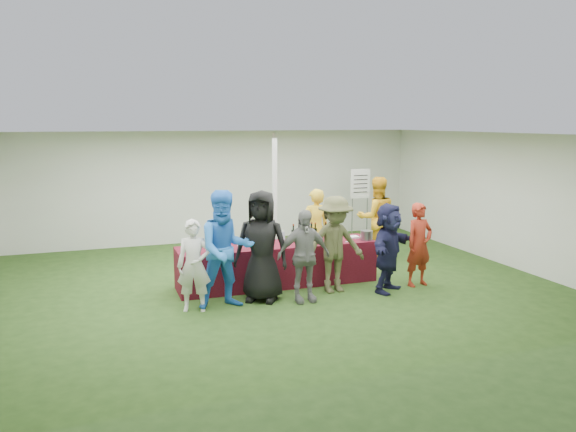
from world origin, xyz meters
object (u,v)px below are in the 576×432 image
object	(u,v)px
staff_back	(376,218)
customer_0	(194,266)
serving_table	(278,264)
customer_4	(335,245)
customer_6	(419,245)
customer_2	(262,246)
customer_3	(304,256)
staff_pourer	(315,229)
wine_list_sign	(360,189)
customer_5	(388,248)
dump_bucket	(367,235)
customer_1	(226,250)

from	to	relation	value
staff_back	customer_0	bearing A→B (deg)	35.01
staff_back	serving_table	bearing A→B (deg)	33.41
customer_4	customer_6	xyz separation A→B (m)	(1.58, -0.14, -0.09)
staff_back	customer_2	xyz separation A→B (m)	(-3.17, -1.99, 0.04)
customer_3	staff_back	bearing A→B (deg)	41.98
staff_pourer	customer_4	size ratio (longest dim) A/B	0.96
wine_list_sign	customer_5	xyz separation A→B (m)	(-1.29, -3.70, -0.54)
staff_back	dump_bucket	bearing A→B (deg)	64.51
customer_5	customer_6	xyz separation A→B (m)	(0.70, 0.14, -0.03)
customer_2	staff_back	bearing A→B (deg)	63.36
customer_6	wine_list_sign	bearing A→B (deg)	71.24
staff_pourer	customer_6	xyz separation A→B (m)	(1.30, -1.72, -0.06)
wine_list_sign	customer_1	xyz separation A→B (m)	(-4.13, -3.60, -0.38)
serving_table	customer_0	xyz separation A→B (m)	(-1.66, -0.92, 0.35)
staff_back	customer_5	size ratio (longest dim) A/B	1.13
customer_5	dump_bucket	bearing A→B (deg)	52.49
wine_list_sign	staff_back	xyz separation A→B (m)	(-0.33, -1.45, -0.43)
staff_pourer	customer_4	bearing A→B (deg)	81.57
wine_list_sign	customer_6	size ratio (longest dim) A/B	1.20
customer_3	customer_5	distance (m)	1.58
customer_2	serving_table	bearing A→B (deg)	86.76
customer_0	customer_4	bearing A→B (deg)	19.65
customer_0	customer_6	bearing A→B (deg)	16.11
customer_6	customer_3	bearing A→B (deg)	174.91
wine_list_sign	customer_0	world-z (taller)	wine_list_sign
staff_pourer	customer_0	bearing A→B (deg)	34.11
serving_table	dump_bucket	bearing A→B (deg)	-7.52
staff_pourer	staff_back	xyz separation A→B (m)	(1.57, 0.39, 0.07)
customer_0	customer_1	xyz separation A→B (m)	(0.50, -0.01, 0.22)
customer_0	customer_6	size ratio (longest dim) A/B	0.96
customer_2	customer_4	xyz separation A→B (m)	(1.32, 0.02, -0.08)
dump_bucket	customer_1	xyz separation A→B (m)	(-2.83, -0.71, 0.10)
wine_list_sign	customer_5	size ratio (longest dim) A/B	1.16
dump_bucket	customer_0	distance (m)	3.40
staff_back	customer_0	world-z (taller)	staff_back
serving_table	wine_list_sign	bearing A→B (deg)	41.99
serving_table	wine_list_sign	size ratio (longest dim) A/B	2.00
customer_1	customer_3	xyz separation A→B (m)	(1.26, -0.13, -0.17)
customer_1	customer_3	bearing A→B (deg)	-7.95
customer_0	customer_1	world-z (taller)	customer_1
customer_2	customer_4	distance (m)	1.32
staff_back	customer_2	distance (m)	3.74
customer_2	customer_6	world-z (taller)	customer_2
customer_5	customer_1	bearing A→B (deg)	139.72
customer_2	customer_5	bearing A→B (deg)	24.60
customer_5	customer_6	world-z (taller)	customer_5
customer_6	staff_pourer	bearing A→B (deg)	117.91
staff_back	customer_5	distance (m)	2.45
staff_pourer	staff_back	world-z (taller)	staff_back
staff_back	customer_3	distance (m)	3.41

